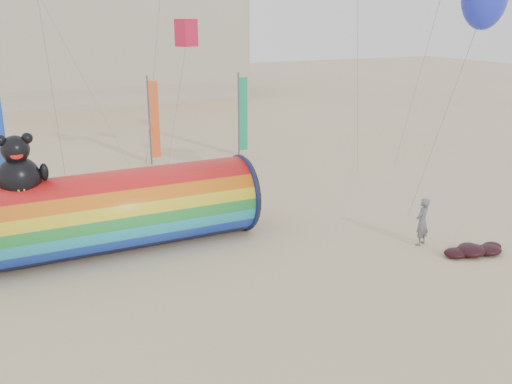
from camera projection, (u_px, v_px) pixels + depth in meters
name	position (u px, v px, depth m)	size (l,w,h in m)	color
ground	(262.00, 271.00, 19.81)	(160.00, 160.00, 0.00)	#CCB58C
windsock_assembly	(118.00, 209.00, 21.30)	(10.44, 3.18, 4.81)	red
kite_handler	(422.00, 222.00, 21.83)	(0.69, 0.45, 1.88)	slate
fabric_bundle	(474.00, 250.00, 21.16)	(2.62, 1.35, 0.41)	#320910
festival_banners	(142.00, 125.00, 31.66)	(14.58, 3.57, 5.20)	#59595E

